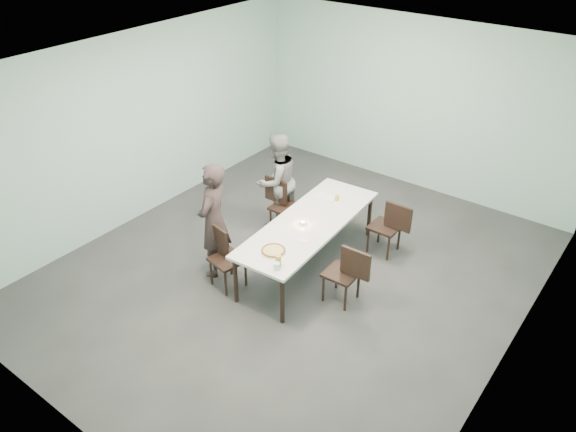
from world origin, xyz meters
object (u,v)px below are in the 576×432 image
Objects in this scene: table at (309,225)px; amber_tumbler at (337,198)px; chair_far_left at (282,202)px; water_tumbler at (277,266)px; diner_far at (277,181)px; tealight at (303,223)px; side_plate at (303,240)px; chair_near_left at (224,253)px; beer_glass at (278,260)px; chair_near_right at (347,271)px; pizza at (273,251)px; diner_near at (214,220)px; chair_far_right at (390,224)px.

amber_tumbler is at bearing 91.45° from table.
chair_far_left reaches higher than water_tumbler.
diner_far reaches higher than tealight.
chair_far_left reaches higher than side_plate.
amber_tumbler is at bearing 80.26° from chair_near_left.
tealight is (-0.32, 0.96, -0.05)m from beer_glass.
chair_far_left is 2.04m from beer_glass.
chair_near_right is (1.57, 0.66, 0.00)m from chair_near_left.
tealight is at bearing 108.25° from beer_glass.
chair_near_left is at bearing 27.10° from diner_far.
amber_tumbler is (-0.22, 1.17, 0.04)m from side_plate.
pizza is at bearing 134.33° from water_tumbler.
table is 0.96m from chair_near_right.
chair_near_left is 0.47m from diner_near.
table is 3.05× the size of chair_far_left.
chair_near_left is 1.03m from beer_glass.
water_tumbler is at bearing -81.22° from side_plate.
chair_near_left and chair_near_right have the same top height.
diner_near is 1.28m from beer_glass.
table is 0.14m from tealight.
diner_near is (-1.85, -0.53, 0.35)m from chair_near_right.
chair_near_right reaches higher than table.
amber_tumbler is (-0.02, 0.76, 0.10)m from table.
beer_glass reaches higher than chair_far_right.
chair_near_left is 4.83× the size of side_plate.
chair_far_right is at bearing 77.76° from water_tumbler.
chair_near_left is at bearing 177.53° from beer_glass.
beer_glass is 0.08m from water_tumbler.
diner_near is 1.04m from pizza.
side_plate is (-0.57, -1.41, 0.25)m from chair_far_right.
chair_far_right is 2.20m from water_tumbler.
table is 1.28m from diner_far.
chair_near_left is 1.70m from chair_near_right.
diner_far reaches higher than water_tumbler.
chair_far_right is at bearing 64.99° from chair_near_left.
diner_far is (-1.08, 0.67, 0.09)m from table.
table is at bearing 72.51° from diner_far.
chair_far_right is (1.47, 2.01, 0.00)m from chair_near_left.
chair_near_right is 0.56× the size of diner_far.
chair_far_left reaches higher than tealight.
beer_glass is at bearing -71.75° from tealight.
amber_tumbler is (0.01, 0.86, 0.02)m from tealight.
beer_glass is at bearing -82.75° from side_plate.
chair_far_right is 1.91m from diner_far.
amber_tumbler is at bearing 100.68° from side_plate.
beer_glass reaches higher than chair_near_right.
diner_far is 10.38× the size of beer_glass.
tealight is at bearing 65.07° from chair_near_left.
diner_near is (-0.07, -1.44, 0.35)m from chair_far_left.
beer_glass is (1.26, -0.18, -0.03)m from diner_near.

